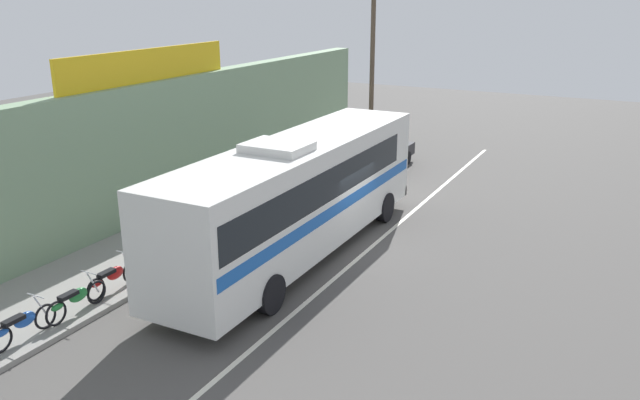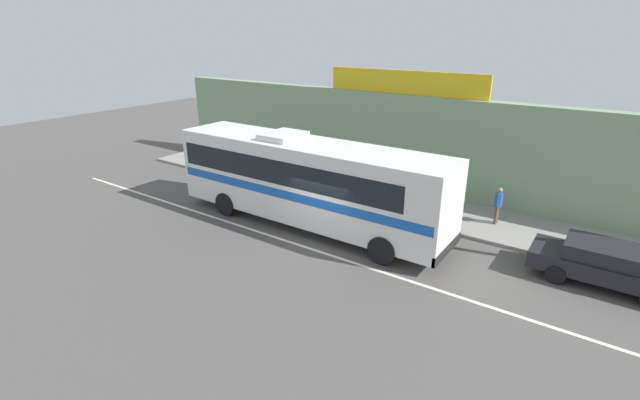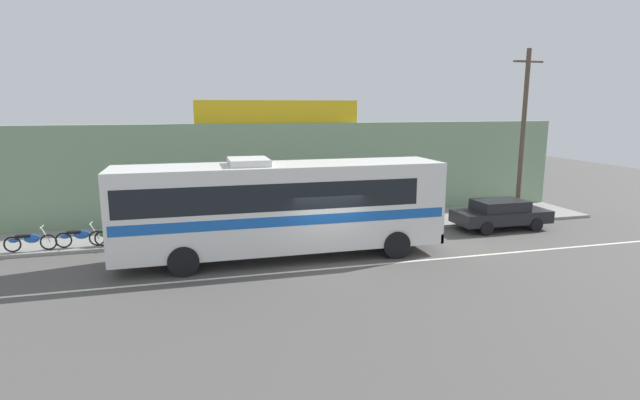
% 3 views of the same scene
% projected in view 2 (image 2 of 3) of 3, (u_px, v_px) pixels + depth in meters
% --- Properties ---
extents(ground_plane, '(70.00, 70.00, 0.00)m').
position_uv_depth(ground_plane, '(324.00, 241.00, 17.23)').
color(ground_plane, '#4F4C49').
extents(sidewalk_slab, '(30.00, 3.60, 0.14)m').
position_uv_depth(sidewalk_slab, '(385.00, 200.00, 21.19)').
color(sidewalk_slab, gray).
rests_on(sidewalk_slab, ground_plane).
extents(storefront_facade, '(30.00, 0.70, 4.80)m').
position_uv_depth(storefront_facade, '(407.00, 144.00, 22.00)').
color(storefront_facade, gray).
rests_on(storefront_facade, ground_plane).
extents(storefront_billboard, '(8.06, 0.12, 1.10)m').
position_uv_depth(storefront_billboard, '(405.00, 82.00, 21.14)').
color(storefront_billboard, gold).
rests_on(storefront_billboard, storefront_facade).
extents(road_center_stripe, '(30.00, 0.14, 0.01)m').
position_uv_depth(road_center_stripe, '(312.00, 249.00, 16.61)').
color(road_center_stripe, silver).
rests_on(road_center_stripe, ground_plane).
extents(intercity_bus, '(12.03, 2.65, 3.78)m').
position_uv_depth(intercity_bus, '(306.00, 178.00, 18.00)').
color(intercity_bus, silver).
rests_on(intercity_bus, ground_plane).
extents(parked_car, '(4.42, 1.83, 1.37)m').
position_uv_depth(parked_car, '(606.00, 264.00, 14.10)').
color(parked_car, black).
rests_on(parked_car, ground_plane).
extents(motorcycle_black, '(1.90, 0.56, 0.94)m').
position_uv_depth(motorcycle_black, '(269.00, 175.00, 23.32)').
color(motorcycle_black, black).
rests_on(motorcycle_black, sidewalk_slab).
extents(motorcycle_red, '(1.83, 0.56, 0.94)m').
position_uv_depth(motorcycle_red, '(230.00, 166.00, 24.82)').
color(motorcycle_red, black).
rests_on(motorcycle_red, sidewalk_slab).
extents(motorcycle_purple, '(1.86, 0.56, 0.94)m').
position_uv_depth(motorcycle_purple, '(207.00, 162.00, 25.63)').
color(motorcycle_purple, black).
rests_on(motorcycle_purple, sidewalk_slab).
extents(motorcycle_blue, '(1.90, 0.56, 0.94)m').
position_uv_depth(motorcycle_blue, '(248.00, 171.00, 23.96)').
color(motorcycle_blue, black).
rests_on(motorcycle_blue, sidewalk_slab).
extents(pedestrian_by_curb, '(0.30, 0.48, 1.57)m').
position_uv_depth(pedestrian_by_curb, '(498.00, 203.00, 18.19)').
color(pedestrian_by_curb, brown).
rests_on(pedestrian_by_curb, sidewalk_slab).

